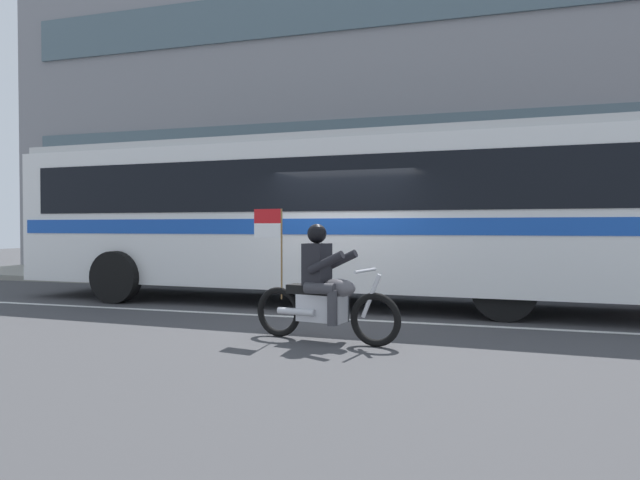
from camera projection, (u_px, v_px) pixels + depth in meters
The scene contains 7 objects.
ground_plane at pixel (343, 314), 10.22m from camera, with size 60.00×60.00×0.00m, color #3D3D3F.
sidewalk_curb at pixel (395, 283), 15.08m from camera, with size 28.00×3.80×0.15m, color gray.
lane_center_stripe at pixel (334, 319), 9.65m from camera, with size 26.60×0.14×0.01m, color silver.
office_building_facade at pixel (409, 83), 17.13m from camera, with size 28.00×0.89×11.48m.
transit_bus at pixel (320, 209), 11.56m from camera, with size 12.76×3.10×3.22m.
motorcycle_with_rider at pixel (323, 291), 7.76m from camera, with size 2.17×0.71×1.78m.
fire_hydrant at pixel (253, 266), 15.01m from camera, with size 0.22×0.30×0.75m.
Camera 1 is at (2.67, -9.84, 1.53)m, focal length 32.78 mm.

